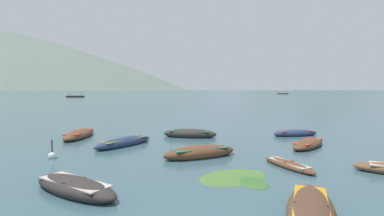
# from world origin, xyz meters

# --- Properties ---
(ground_plane) EXTENTS (6000.00, 6000.00, 0.00)m
(ground_plane) POSITION_xyz_m (0.00, 1500.00, 0.00)
(ground_plane) COLOR #385660
(mountain_1) EXTENTS (2306.95, 2306.95, 562.50)m
(mountain_1) POSITION_xyz_m (-831.28, 1735.53, 281.25)
(mountain_1) COLOR slate
(mountain_1) RESTS_ON ground
(mountain_2) EXTENTS (1667.01, 1667.01, 400.65)m
(mountain_2) POSITION_xyz_m (-272.89, 1981.37, 200.32)
(mountain_2) COLOR slate
(mountain_2) RESTS_ON ground
(mountain_3) EXTENTS (585.90, 585.90, 195.28)m
(mountain_3) POSITION_xyz_m (585.84, 2005.23, 97.64)
(mountain_3) COLOR #56665B
(mountain_3) RESTS_ON ground
(mountain_4) EXTENTS (1217.82, 1217.82, 327.87)m
(mountain_4) POSITION_xyz_m (1086.17, 2196.46, 163.93)
(mountain_4) COLOR #4C5B56
(mountain_4) RESTS_ON ground
(rowboat_0) EXTENTS (4.12, 2.15, 0.75)m
(rowboat_0) POSITION_xyz_m (0.01, 16.75, 0.23)
(rowboat_0) COLOR #2D2826
(rowboat_0) RESTS_ON ground
(rowboat_1) EXTENTS (4.23, 2.70, 0.76)m
(rowboat_1) POSITION_xyz_m (0.21, 10.42, 0.24)
(rowboat_1) COLOR brown
(rowboat_1) RESTS_ON ground
(rowboat_2) EXTENTS (3.94, 3.38, 0.63)m
(rowboat_2) POSITION_xyz_m (-4.50, 5.54, 0.20)
(rowboat_2) COLOR #2D2826
(rowboat_2) RESTS_ON ground
(rowboat_3) EXTENTS (3.02, 4.55, 0.59)m
(rowboat_3) POSITION_xyz_m (2.61, 3.16, 0.18)
(rowboat_3) COLOR #4C3323
(rowboat_3) RESTS_ON ground
(rowboat_4) EXTENTS (1.68, 4.63, 0.70)m
(rowboat_4) POSITION_xyz_m (-8.09, 17.04, 0.22)
(rowboat_4) COLOR brown
(rowboat_4) RESTS_ON ground
(rowboat_5) EXTENTS (3.60, 4.22, 0.66)m
(rowboat_5) POSITION_xyz_m (-4.26, 13.76, 0.21)
(rowboat_5) COLOR navy
(rowboat_5) RESTS_ON ground
(rowboat_7) EXTENTS (1.78, 3.15, 0.36)m
(rowboat_7) POSITION_xyz_m (4.02, 8.20, 0.12)
(rowboat_7) COLOR brown
(rowboat_7) RESTS_ON ground
(rowboat_8) EXTENTS (3.54, 3.61, 0.57)m
(rowboat_8) POSITION_xyz_m (7.02, 12.62, 0.18)
(rowboat_8) COLOR brown
(rowboat_8) RESTS_ON ground
(rowboat_9) EXTENTS (3.70, 1.60, 0.58)m
(rowboat_9) POSITION_xyz_m (8.04, 16.86, 0.18)
(rowboat_9) COLOR navy
(rowboat_9) RESTS_ON ground
(ferry_0) EXTENTS (8.41, 4.38, 2.54)m
(ferry_0) POSITION_xyz_m (78.19, 203.25, 0.45)
(ferry_0) COLOR brown
(ferry_0) RESTS_ON ground
(ferry_1) EXTENTS (7.29, 3.43, 2.54)m
(ferry_1) POSITION_xyz_m (-45.10, 125.87, 0.45)
(ferry_1) COLOR #2D2826
(ferry_1) RESTS_ON ground
(mooring_buoy) EXTENTS (0.44, 0.44, 1.07)m
(mooring_buoy) POSITION_xyz_m (-7.35, 10.65, 0.10)
(mooring_buoy) COLOR silver
(mooring_buoy) RESTS_ON ground
(weed_patch_1) EXTENTS (1.84, 2.44, 0.14)m
(weed_patch_1) POSITION_xyz_m (1.68, 6.42, 0.00)
(weed_patch_1) COLOR #38662D
(weed_patch_1) RESTS_ON ground
(weed_patch_2) EXTENTS (3.64, 3.25, 0.14)m
(weed_patch_2) POSITION_xyz_m (1.24, 6.88, 0.00)
(weed_patch_2) COLOR #477033
(weed_patch_2) RESTS_ON ground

